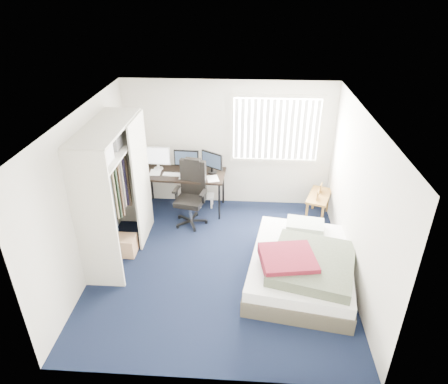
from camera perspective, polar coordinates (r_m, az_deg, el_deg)
The scene contains 10 objects.
ground at distance 6.59m, azimuth -0.49°, elevation -10.30°, with size 4.20×4.20×0.00m, color black.
room_shell at distance 5.76m, azimuth -0.55°, elevation 1.49°, with size 4.20×4.20×4.20m.
window_assembly at distance 7.61m, azimuth 7.45°, elevation 8.85°, with size 1.72×0.09×1.32m.
closet at distance 6.40m, azimuth -15.47°, elevation 1.70°, with size 0.64×1.84×2.22m.
desk at distance 7.73m, azimuth -5.84°, elevation 2.96°, with size 1.64×0.83×1.25m.
office_chair at distance 7.44m, azimuth -4.67°, elevation -1.04°, with size 0.69×0.69×1.24m.
footstool at distance 8.05m, azimuth -2.57°, elevation -0.82°, with size 0.31×0.25×0.25m.
nightstand at distance 7.73m, azimuth 13.39°, elevation -0.83°, with size 0.59×0.81×0.69m.
bed at distance 6.23m, azimuth 11.08°, elevation -10.24°, with size 1.80×2.22×0.66m.
pine_box at distance 6.94m, azimuth -14.21°, elevation -7.38°, with size 0.43×0.32×0.32m, color tan.
Camera 1 is at (0.39, -5.12, 4.12)m, focal length 32.00 mm.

